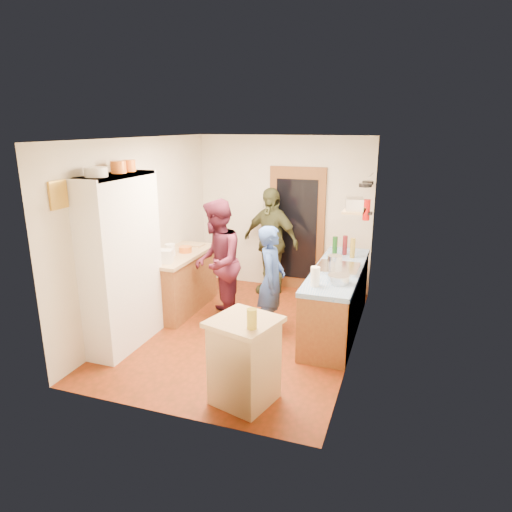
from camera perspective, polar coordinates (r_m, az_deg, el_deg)
The scene contains 44 objects.
floor at distance 6.42m, azimuth -1.69°, elevation -9.50°, with size 3.00×4.00×0.02m, color maroon.
ceiling at distance 5.79m, azimuth -1.91°, elevation 14.59°, with size 3.00×4.00×0.02m, color silver.
wall_back at distance 7.84m, azimuth 3.44°, elevation 5.33°, with size 3.00×0.02×2.60m, color beige.
wall_front at distance 4.23m, azimuth -11.50°, elevation -4.45°, with size 3.00×0.02×2.60m, color beige.
wall_left at distance 6.64m, azimuth -14.08°, elevation 2.90°, with size 0.02×4.00×2.60m, color beige.
wall_right at distance 5.63m, azimuth 12.74°, elevation 0.64°, with size 0.02×4.00×2.60m, color beige.
door_frame at distance 7.79m, azimuth 5.11°, elevation 3.35°, with size 0.95×0.06×2.10m, color brown.
door_glass at distance 7.75m, azimuth 5.04°, elevation 3.29°, with size 0.70×0.02×1.70m, color black.
hutch_body at distance 5.94m, azimuth -16.39°, elevation -0.82°, with size 0.40×1.20×2.20m, color white.
hutch_top_shelf at distance 5.73m, azimuth -17.25°, elevation 9.57°, with size 0.40×1.14×0.04m, color white.
plate_stack at distance 5.46m, azimuth -19.39°, elevation 9.86°, with size 0.26×0.26×0.11m, color white.
orange_pot_a at distance 5.79m, azimuth -16.82°, elevation 10.59°, with size 0.18×0.18×0.15m, color orange.
orange_pot_b at distance 5.97m, azimuth -15.59°, elevation 10.82°, with size 0.16×0.16×0.14m, color orange.
left_counter_base at distance 7.10m, azimuth -9.54°, elevation -3.34°, with size 0.60×1.40×0.85m, color brown.
left_counter_top at distance 6.96m, azimuth -9.71°, elevation 0.15°, with size 0.64×1.44×0.05m, color tan.
toaster at distance 6.49m, azimuth -11.48°, elevation -0.04°, with size 0.25×0.17×0.19m, color white.
kettle at distance 6.84m, azimuth -10.68°, elevation 0.77°, with size 0.15×0.15×0.17m, color white.
orange_bowl at distance 6.98m, azimuth -8.82°, elevation 0.82°, with size 0.19×0.19×0.09m, color orange.
chopping_board at distance 7.37m, azimuth -7.76°, elevation 1.42°, with size 0.30×0.22×0.03m, color tan.
right_counter_base at distance 6.41m, azimuth 10.02°, elevation -5.57°, with size 0.60×2.20×0.84m, color brown.
right_counter_top at distance 6.26m, azimuth 10.22°, elevation -1.74°, with size 0.62×2.22×0.06m, color #1557AC.
hob at distance 6.19m, azimuth 10.16°, elevation -1.47°, with size 0.55×0.58×0.04m, color silver.
pot_on_hob at distance 6.23m, azimuth 9.83°, elevation -0.52°, with size 0.20×0.20×0.13m, color silver.
bottle_a at distance 6.79m, azimuth 9.84°, elevation 1.22°, with size 0.07×0.07×0.29m, color #143F14.
bottle_b at distance 6.88m, azimuth 11.05°, elevation 1.34°, with size 0.07×0.07×0.29m, color #591419.
bottle_c at distance 6.74m, azimuth 11.99°, elevation 0.99°, with size 0.07×0.07×0.29m, color olive.
paper_towel at distance 5.49m, azimuth 7.41°, elevation -2.56°, with size 0.11×0.11×0.24m, color white.
mixing_bowl at distance 5.65m, azimuth 10.28°, elevation -2.86°, with size 0.27×0.27×0.10m, color silver.
island_base at distance 4.76m, azimuth -1.46°, elevation -13.23°, with size 0.55×0.55×0.86m, color tan.
island_top at distance 4.56m, azimuth -1.50°, elevation -8.24°, with size 0.62×0.62×0.05m, color tan.
cutting_board at distance 4.62m, azimuth -1.64°, elevation -7.77°, with size 0.35×0.28×0.02m, color white.
oil_jar at distance 4.32m, azimuth -0.52°, elevation -7.86°, with size 0.10×0.10×0.20m, color #AD9E2D.
pan_rail at distance 6.99m, azimuth 14.20°, elevation 9.79°, with size 0.02×0.02×0.65m, color silver.
pan_hang_a at distance 6.84m, azimuth 13.48°, elevation 8.60°, with size 0.18×0.18×0.05m, color black.
pan_hang_b at distance 7.04m, azimuth 13.65°, elevation 8.63°, with size 0.16×0.16×0.05m, color black.
pan_hang_c at distance 7.24m, azimuth 13.82°, elevation 8.89°, with size 0.17×0.17×0.05m, color black.
wall_shelf at distance 5.99m, azimuth 12.15°, elevation 5.54°, with size 0.26×0.42×0.03m, color tan.
radio at distance 5.98m, azimuth 12.20°, elevation 6.38°, with size 0.22×0.30×0.15m, color silver.
ext_bracket at distance 7.25m, azimuth 14.09°, elevation 5.20°, with size 0.06×0.10×0.04m, color black.
fire_extinguisher at distance 7.25m, azimuth 13.64°, elevation 5.63°, with size 0.11×0.11×0.32m, color red.
picture_frame at distance 5.28m, azimuth -23.50°, elevation 7.03°, with size 0.03×0.25×0.30m, color gold.
person_hob at distance 6.10m, azimuth 2.17°, elevation -3.17°, with size 0.55×0.36×1.50m, color #29448C.
person_left at distance 6.49m, azimuth -4.56°, elevation -0.68°, with size 0.87×0.68×1.79m, color #491627.
person_back at distance 7.58m, azimuth 1.87°, elevation 1.85°, with size 1.05×0.44×1.79m, color #373B20.
Camera 1 is at (2.06, -5.41, 2.77)m, focal length 32.00 mm.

